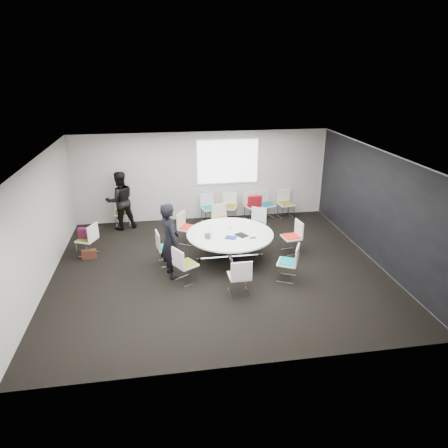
{
  "coord_description": "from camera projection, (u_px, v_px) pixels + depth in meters",
  "views": [
    {
      "loc": [
        -1.24,
        -8.71,
        4.74
      ],
      "look_at": [
        0.2,
        0.4,
        1.0
      ],
      "focal_mm": 32.0,
      "sensor_mm": 36.0,
      "label": 1
    }
  ],
  "objects": [
    {
      "name": "chair_ring_e",
      "position": [
        166.0,
        254.0,
        10.04
      ],
      "size": [
        0.52,
        0.53,
        0.88
      ],
      "rotation": [
        0.0,
        0.0,
        4.9
      ],
      "color": "silver",
      "rests_on": "ground"
    },
    {
      "name": "chair_person_back",
      "position": [
        123.0,
        218.0,
        12.36
      ],
      "size": [
        0.47,
        0.46,
        0.88
      ],
      "rotation": [
        0.0,
        0.0,
        3.16
      ],
      "color": "silver",
      "rests_on": "ground"
    },
    {
      "name": "chair_ring_f",
      "position": [
        186.0,
        271.0,
        9.2
      ],
      "size": [
        0.62,
        0.63,
        0.88
      ],
      "rotation": [
        0.0,
        0.0,
        5.26
      ],
      "color": "silver",
      "rests_on": "ground"
    },
    {
      "name": "chair_back_d",
      "position": [
        266.0,
        210.0,
        13.02
      ],
      "size": [
        0.59,
        0.58,
        0.88
      ],
      "rotation": [
        0.0,
        0.0,
        3.5
      ],
      "color": "silver",
      "rests_on": "ground"
    },
    {
      "name": "papers_front",
      "position": [
        255.0,
        234.0,
        10.05
      ],
      "size": [
        0.32,
        0.23,
        0.0
      ],
      "primitive_type": "cube",
      "rotation": [
        0.0,
        0.0,
        0.08
      ],
      "color": "white",
      "rests_on": "conference_table"
    },
    {
      "name": "papers_right",
      "position": [
        252.0,
        227.0,
        10.48
      ],
      "size": [
        0.35,
        0.3,
        0.0
      ],
      "primitive_type": "cube",
      "rotation": [
        0.0,
        0.0,
        0.35
      ],
      "color": "white",
      "rests_on": "conference_table"
    },
    {
      "name": "chair_back_a",
      "position": [
        209.0,
        213.0,
        12.75
      ],
      "size": [
        0.55,
        0.54,
        0.88
      ],
      "rotation": [
        0.0,
        0.0,
        3.37
      ],
      "color": "silver",
      "rests_on": "ground"
    },
    {
      "name": "chair_ring_a",
      "position": [
        291.0,
        243.0,
        10.64
      ],
      "size": [
        0.5,
        0.51,
        0.88
      ],
      "rotation": [
        0.0,
        0.0,
        1.7
      ],
      "color": "silver",
      "rests_on": "ground"
    },
    {
      "name": "chair_back_b",
      "position": [
        229.0,
        212.0,
        12.85
      ],
      "size": [
        0.57,
        0.57,
        0.88
      ],
      "rotation": [
        0.0,
        0.0,
        2.84
      ],
      "color": "silver",
      "rests_on": "ground"
    },
    {
      "name": "person_back",
      "position": [
        120.0,
        201.0,
        11.98
      ],
      "size": [
        1.04,
        0.91,
        1.79
      ],
      "primitive_type": "imported",
      "rotation": [
        0.0,
        0.0,
        3.46
      ],
      "color": "black",
      "rests_on": "ground"
    },
    {
      "name": "maroon_bag",
      "position": [
        86.0,
        233.0,
        10.38
      ],
      "size": [
        0.42,
        0.22,
        0.28
      ],
      "primitive_type": "cube",
      "rotation": [
        0.0,
        0.0,
        -0.22
      ],
      "color": "#49132C",
      "rests_on": "chair_spare_left"
    },
    {
      "name": "chair_ring_d",
      "position": [
        188.0,
        234.0,
        11.22
      ],
      "size": [
        0.62,
        0.62,
        0.88
      ],
      "rotation": [
        0.0,
        0.0,
        4.18
      ],
      "color": "silver",
      "rests_on": "ground"
    },
    {
      "name": "chair_ring_g",
      "position": [
        239.0,
        283.0,
        8.71
      ],
      "size": [
        0.47,
        0.46,
        0.88
      ],
      "rotation": [
        0.0,
        0.0,
        6.31
      ],
      "color": "silver",
      "rests_on": "ground"
    },
    {
      "name": "chair_ring_h",
      "position": [
        288.0,
        269.0,
        9.3
      ],
      "size": [
        0.61,
        0.61,
        0.88
      ],
      "rotation": [
        0.0,
        0.0,
        7.38
      ],
      "color": "silver",
      "rests_on": "ground"
    },
    {
      "name": "chair_back_c",
      "position": [
        253.0,
        211.0,
        12.93
      ],
      "size": [
        0.58,
        0.57,
        0.88
      ],
      "rotation": [
        0.0,
        0.0,
        3.48
      ],
      "color": "silver",
      "rests_on": "ground"
    },
    {
      "name": "laptop_lid",
      "position": [
        210.0,
        228.0,
        10.05
      ],
      "size": [
        0.04,
        0.3,
        0.22
      ],
      "primitive_type": "cube",
      "rotation": [
        0.0,
        0.0,
        1.64
      ],
      "color": "silver",
      "rests_on": "conference_table"
    },
    {
      "name": "phone",
      "position": [
        253.0,
        238.0,
        9.82
      ],
      "size": [
        0.14,
        0.07,
        0.01
      ],
      "primitive_type": "cube",
      "rotation": [
        0.0,
        0.0,
        0.01
      ],
      "color": "black",
      "rests_on": "conference_table"
    },
    {
      "name": "cup",
      "position": [
        229.0,
        227.0,
        10.35
      ],
      "size": [
        0.08,
        0.08,
        0.09
      ],
      "primitive_type": "cylinder",
      "color": "white",
      "rests_on": "conference_table"
    },
    {
      "name": "red_jacket",
      "position": [
        255.0,
        201.0,
        12.57
      ],
      "size": [
        0.45,
        0.17,
        0.36
      ],
      "primitive_type": "cube",
      "rotation": [
        0.17,
        0.0,
        0.03
      ],
      "color": "maroon",
      "rests_on": "chair_back_c"
    },
    {
      "name": "notebook_black",
      "position": [
        242.0,
        235.0,
        9.96
      ],
      "size": [
        0.34,
        0.37,
        0.02
      ],
      "primitive_type": "cube",
      "rotation": [
        0.0,
        0.0,
        0.53
      ],
      "color": "black",
      "rests_on": "conference_table"
    },
    {
      "name": "chair_back_e",
      "position": [
        285.0,
        209.0,
        13.12
      ],
      "size": [
        0.52,
        0.51,
        0.88
      ],
      "rotation": [
        0.0,
        0.0,
        3.28
      ],
      "color": "silver",
      "rests_on": "ground"
    },
    {
      "name": "conference_table",
      "position": [
        230.0,
        240.0,
        10.18
      ],
      "size": [
        2.19,
        2.19,
        0.73
      ],
      "color": "silver",
      "rests_on": "ground"
    },
    {
      "name": "laptop",
      "position": [
        210.0,
        236.0,
        9.9
      ],
      "size": [
        0.23,
        0.34,
        0.03
      ],
      "primitive_type": "imported",
      "rotation": [
        0.0,
        0.0,
        1.53
      ],
      "color": "#333338",
      "rests_on": "conference_table"
    },
    {
      "name": "chair_spare_left",
      "position": [
        88.0,
        245.0,
        10.5
      ],
      "size": [
        0.6,
        0.6,
        0.88
      ],
      "rotation": [
        0.0,
        0.0,
        1.14
      ],
      "color": "silver",
      "rests_on": "ground"
    },
    {
      "name": "room_shell",
      "position": [
        222.0,
        215.0,
        9.42
      ],
      "size": [
        8.08,
        7.08,
        2.88
      ],
      "color": "black",
      "rests_on": "ground"
    },
    {
      "name": "chair_ring_c",
      "position": [
        221.0,
        225.0,
        11.8
      ],
      "size": [
        0.53,
        0.52,
        0.88
      ],
      "rotation": [
        0.0,
        0.0,
        3.32
      ],
      "color": "silver",
      "rests_on": "ground"
    },
    {
      "name": "projection_screen",
      "position": [
        228.0,
        162.0,
        12.52
      ],
      "size": [
        1.9,
        0.03,
        1.35
      ],
      "primitive_type": "cube",
      "color": "white",
      "rests_on": "room_shell"
    },
    {
      "name": "brown_bag",
      "position": [
        89.0,
        254.0,
        10.36
      ],
      "size": [
        0.37,
        0.18,
        0.24
      ],
      "primitive_type": "cube",
      "rotation": [
        0.0,
        0.0,
        0.07
      ],
      "color": "#482317",
      "rests_on": "ground"
    },
    {
      "name": "chair_ring_b",
      "position": [
        256.0,
        230.0,
        11.49
      ],
      "size": [
        0.64,
        0.64,
        0.88
      ],
      "rotation": [
        0.0,
        0.0,
        2.48
      ],
      "color": "silver",
      "rests_on": "ground"
    },
    {
      "name": "tablet_folio",
      "position": [
        231.0,
        237.0,
        9.82
      ],
      "size": [
        0.32,
        0.29,
        0.03
      ],
      "primitive_type": "cube",
      "rotation": [
        0.0,
        0.0,
        -0.4
      ],
      "color": "navy",
      "rests_on": "conference_table"
    },
    {
      "name": "person_main",
      "position": [
        170.0,
        241.0,
        9.24
      ],
      "size": [
        0.61,
        0.76,
        1.82
      ],
      "primitive_type": "imported",
      "rotation": [
        0.0,
        0.0,
        1.86
      ],
      "color": "black",
      "rests_on": "ground"
    }
  ]
}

